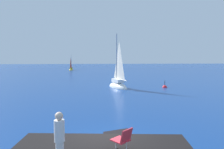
{
  "coord_description": "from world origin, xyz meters",
  "views": [
    {
      "loc": [
        -0.29,
        -8.41,
        3.96
      ],
      "look_at": [
        1.14,
        12.94,
        1.91
      ],
      "focal_mm": 33.46,
      "sensor_mm": 36.0,
      "label": 1
    }
  ],
  "objects_px": {
    "person_standing": "(60,139)",
    "beach_chair": "(123,138)",
    "sailboat_far": "(71,69)",
    "marker_buoy": "(165,87)",
    "sailboat_near": "(118,84)"
  },
  "relations": [
    {
      "from": "sailboat_near",
      "to": "marker_buoy",
      "type": "bearing_deg",
      "value": -116.44
    },
    {
      "from": "sailboat_far",
      "to": "person_standing",
      "type": "height_order",
      "value": "sailboat_far"
    },
    {
      "from": "sailboat_far",
      "to": "beach_chair",
      "type": "xyz_separation_m",
      "value": [
        7.64,
        -46.92,
        1.01
      ]
    },
    {
      "from": "sailboat_far",
      "to": "beach_chair",
      "type": "distance_m",
      "value": 47.55
    },
    {
      "from": "person_standing",
      "to": "sailboat_far",
      "type": "bearing_deg",
      "value": -25.64
    },
    {
      "from": "sailboat_near",
      "to": "person_standing",
      "type": "bearing_deg",
      "value": 146.31
    },
    {
      "from": "person_standing",
      "to": "beach_chair",
      "type": "xyz_separation_m",
      "value": [
        1.85,
        0.96,
        -0.42
      ]
    },
    {
      "from": "sailboat_near",
      "to": "sailboat_far",
      "type": "xyz_separation_m",
      "value": [
        -9.21,
        28.79,
        -0.15
      ]
    },
    {
      "from": "person_standing",
      "to": "beach_chair",
      "type": "bearing_deg",
      "value": -95.26
    },
    {
      "from": "sailboat_near",
      "to": "sailboat_far",
      "type": "bearing_deg",
      "value": -5.76
    },
    {
      "from": "sailboat_near",
      "to": "beach_chair",
      "type": "bearing_deg",
      "value": 151.54
    },
    {
      "from": "sailboat_far",
      "to": "marker_buoy",
      "type": "distance_m",
      "value": 32.65
    },
    {
      "from": "person_standing",
      "to": "marker_buoy",
      "type": "xyz_separation_m",
      "value": [
        9.06,
        18.8,
        -1.66
      ]
    },
    {
      "from": "beach_chair",
      "to": "marker_buoy",
      "type": "relative_size",
      "value": 0.71
    },
    {
      "from": "marker_buoy",
      "to": "person_standing",
      "type": "bearing_deg",
      "value": -115.73
    }
  ]
}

